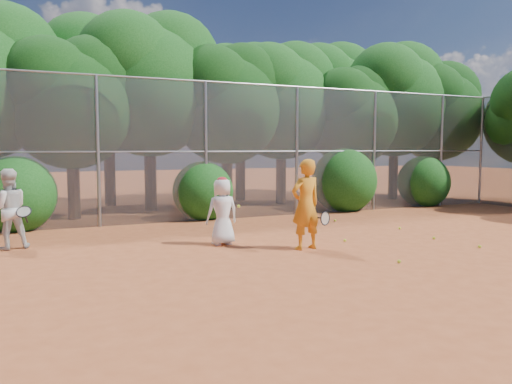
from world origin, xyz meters
name	(u,v)px	position (x,y,z in m)	size (l,w,h in m)	color
ground	(357,258)	(0.00, 0.00, 0.00)	(80.00, 80.00, 0.00)	#9F4924
fence_back	(234,150)	(-0.12, 6.00, 2.05)	(20.05, 0.09, 4.03)	gray
tree_2	(73,97)	(-4.45, 7.83, 3.58)	(3.99, 3.47, 5.47)	black
tree_3	(150,78)	(-1.94, 8.84, 4.40)	(4.89, 4.26, 6.70)	black
tree_4	(228,99)	(0.55, 8.24, 3.76)	(4.19, 3.64, 5.73)	black
tree_5	(282,96)	(3.06, 9.04, 4.05)	(4.51, 3.92, 6.17)	black
tree_6	(353,112)	(5.55, 8.03, 3.47)	(3.86, 3.36, 5.29)	black
tree_7	(396,95)	(8.06, 8.64, 4.28)	(4.77, 4.14, 6.53)	black
tree_8	(438,107)	(10.05, 8.34, 3.82)	(4.25, 3.70, 5.82)	black
tree_10	(109,78)	(-2.93, 11.05, 4.63)	(5.15, 4.48, 7.06)	black
tree_11	(241,96)	(2.06, 10.64, 4.16)	(4.64, 4.03, 6.35)	black
tree_12	(330,94)	(6.56, 11.24, 4.51)	(5.02, 4.37, 6.88)	black
bush_0	(16,191)	(-6.00, 6.30, 1.00)	(2.00, 2.00, 2.00)	#114612
bush_1	(203,189)	(-1.00, 6.30, 0.90)	(1.80, 1.80, 1.80)	#114612
bush_2	(344,178)	(4.00, 6.30, 1.10)	(2.20, 2.20, 2.20)	#114612
bush_3	(424,180)	(7.50, 6.30, 0.95)	(1.90, 1.90, 1.90)	#114612
player_yellow	(306,204)	(-0.50, 1.12, 0.93)	(0.86, 0.53, 1.87)	orange
player_teen	(222,211)	(-1.90, 2.27, 0.74)	(0.73, 0.49, 1.48)	white
player_white	(8,209)	(-6.10, 3.70, 0.84)	(0.93, 0.84, 1.67)	silver
ball_0	(434,238)	(2.74, 0.85, 0.03)	(0.07, 0.07, 0.07)	#BCD526
ball_1	(400,228)	(2.99, 2.30, 0.03)	(0.07, 0.07, 0.07)	#BCD526
ball_2	(399,261)	(0.41, -0.71, 0.03)	(0.07, 0.07, 0.07)	#BCD526
ball_3	(480,247)	(2.88, -0.32, 0.03)	(0.07, 0.07, 0.07)	#BCD526
ball_4	(345,240)	(0.71, 1.45, 0.03)	(0.07, 0.07, 0.07)	#BCD526
ball_5	(335,221)	(2.23, 4.14, 0.03)	(0.07, 0.07, 0.07)	#BCD526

